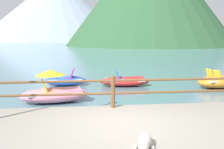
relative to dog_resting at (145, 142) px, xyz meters
name	(u,v)px	position (x,y,z in m)	size (l,w,h in m)	color
ground_plane	(85,51)	(-0.23, 41.46, -0.52)	(200.00, 200.00, 0.00)	slate
dock_railing	(113,88)	(-0.23, 3.01, 0.45)	(23.92, 0.12, 0.95)	brown
dog_resting	(145,142)	(0.00, 0.00, 0.00)	(0.48, 1.04, 0.26)	beige
pedal_boat_0	(125,81)	(1.08, 8.68, -0.28)	(2.59, 1.42, 0.81)	red
pedal_boat_1	(219,81)	(5.57, 7.62, -0.21)	(2.56, 1.87, 0.91)	orange
pedal_boat_2	(66,80)	(-1.92, 9.14, -0.26)	(2.16, 1.21, 0.84)	blue
pedal_boat_4	(55,92)	(-2.15, 5.54, -0.12)	(2.76, 1.63, 1.26)	pink
distant_peak	(56,9)	(-12.03, 134.68, 15.09)	(75.14, 75.14, 31.22)	#93A3B7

